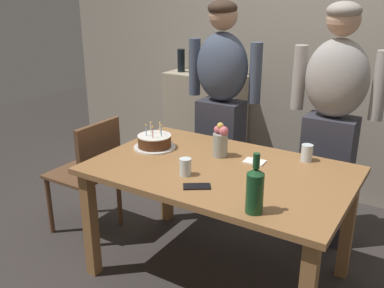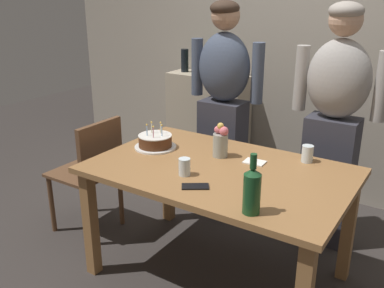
# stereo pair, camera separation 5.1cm
# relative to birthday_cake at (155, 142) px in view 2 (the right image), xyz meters

# --- Properties ---
(ground_plane) EXTENTS (10.00, 10.00, 0.00)m
(ground_plane) POSITION_rel_birthday_cake_xyz_m (0.52, -0.06, -0.78)
(ground_plane) COLOR #332D2B
(back_wall) EXTENTS (5.20, 0.10, 2.60)m
(back_wall) POSITION_rel_birthday_cake_xyz_m (0.52, 1.49, 0.52)
(back_wall) COLOR #9E9384
(back_wall) RESTS_ON ground_plane
(dining_table) EXTENTS (1.50, 0.96, 0.74)m
(dining_table) POSITION_rel_birthday_cake_xyz_m (0.52, -0.06, -0.14)
(dining_table) COLOR olive
(dining_table) RESTS_ON ground_plane
(birthday_cake) EXTENTS (0.28, 0.28, 0.17)m
(birthday_cake) POSITION_rel_birthday_cake_xyz_m (0.00, 0.00, 0.00)
(birthday_cake) COLOR white
(birthday_cake) RESTS_ON dining_table
(water_glass_near) EXTENTS (0.07, 0.07, 0.10)m
(water_glass_near) POSITION_rel_birthday_cake_xyz_m (0.41, -0.26, 0.01)
(water_glass_near) COLOR silver
(water_glass_near) RESTS_ON dining_table
(water_glass_far) EXTENTS (0.07, 0.07, 0.10)m
(water_glass_far) POSITION_rel_birthday_cake_xyz_m (0.92, 0.31, 0.01)
(water_glass_far) COLOR silver
(water_glass_far) RESTS_ON dining_table
(wine_bottle) EXTENTS (0.08, 0.08, 0.29)m
(wine_bottle) POSITION_rel_birthday_cake_xyz_m (0.91, -0.45, 0.08)
(wine_bottle) COLOR #194723
(wine_bottle) RESTS_ON dining_table
(cell_phone) EXTENTS (0.16, 0.14, 0.01)m
(cell_phone) POSITION_rel_birthday_cake_xyz_m (0.54, -0.36, -0.04)
(cell_phone) COLOR black
(cell_phone) RESTS_ON dining_table
(napkin_stack) EXTENTS (0.13, 0.10, 0.01)m
(napkin_stack) POSITION_rel_birthday_cake_xyz_m (0.66, 0.12, -0.04)
(napkin_stack) COLOR white
(napkin_stack) RESTS_ON dining_table
(flower_vase) EXTENTS (0.10, 0.09, 0.22)m
(flower_vase) POSITION_rel_birthday_cake_xyz_m (0.44, 0.10, 0.06)
(flower_vase) COLOR #999E93
(flower_vase) RESTS_ON dining_table
(person_man_bearded) EXTENTS (0.61, 0.27, 1.66)m
(person_man_bearded) POSITION_rel_birthday_cake_xyz_m (0.10, 0.73, 0.09)
(person_man_bearded) COLOR #33333D
(person_man_bearded) RESTS_ON ground_plane
(person_woman_cardigan) EXTENTS (0.61, 0.27, 1.66)m
(person_woman_cardigan) POSITION_rel_birthday_cake_xyz_m (0.95, 0.73, 0.09)
(person_woman_cardigan) COLOR #33333D
(person_woman_cardigan) RESTS_ON ground_plane
(dining_chair) EXTENTS (0.42, 0.42, 0.87)m
(dining_chair) POSITION_rel_birthday_cake_xyz_m (-0.50, -0.10, -0.27)
(dining_chair) COLOR brown
(dining_chair) RESTS_ON ground_plane
(shelf_cabinet) EXTENTS (0.77, 0.30, 1.27)m
(shelf_cabinet) POSITION_rel_birthday_cake_xyz_m (-0.36, 1.27, -0.27)
(shelf_cabinet) COLOR tan
(shelf_cabinet) RESTS_ON ground_plane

